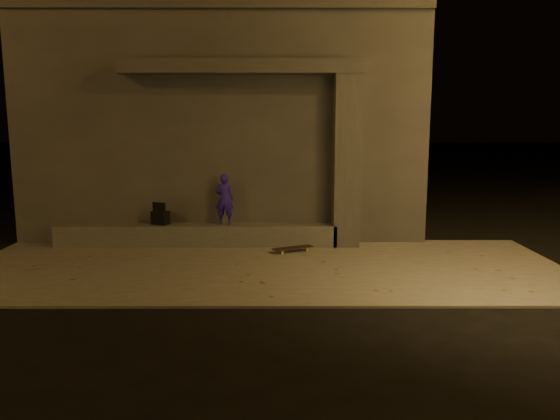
{
  "coord_description": "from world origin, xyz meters",
  "views": [
    {
      "loc": [
        0.26,
        -7.76,
        2.69
      ],
      "look_at": [
        0.29,
        2.0,
        1.09
      ],
      "focal_mm": 35.0,
      "sensor_mm": 36.0,
      "label": 1
    }
  ],
  "objects_px": {
    "backpack": "(160,217)",
    "skateboard": "(293,248)",
    "column": "(346,161)",
    "skateboarder": "(224,199)"
  },
  "relations": [
    {
      "from": "skateboarder",
      "to": "skateboard",
      "type": "height_order",
      "value": "skateboarder"
    },
    {
      "from": "column",
      "to": "skateboarder",
      "type": "relative_size",
      "value": 3.29
    },
    {
      "from": "column",
      "to": "skateboard",
      "type": "bearing_deg",
      "value": -150.35
    },
    {
      "from": "backpack",
      "to": "skateboard",
      "type": "bearing_deg",
      "value": 11.61
    },
    {
      "from": "column",
      "to": "skateboarder",
      "type": "xyz_separation_m",
      "value": [
        -2.59,
        0.0,
        -0.8
      ]
    },
    {
      "from": "skateboarder",
      "to": "backpack",
      "type": "distance_m",
      "value": 1.43
    },
    {
      "from": "column",
      "to": "backpack",
      "type": "relative_size",
      "value": 7.31
    },
    {
      "from": "backpack",
      "to": "skateboarder",
      "type": "bearing_deg",
      "value": 24.55
    },
    {
      "from": "column",
      "to": "backpack",
      "type": "xyz_separation_m",
      "value": [
        -3.97,
        -0.0,
        -1.18
      ]
    },
    {
      "from": "column",
      "to": "skateboard",
      "type": "distance_m",
      "value": 2.17
    }
  ]
}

